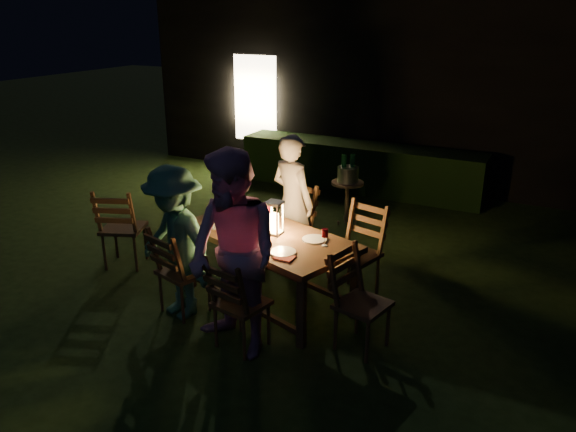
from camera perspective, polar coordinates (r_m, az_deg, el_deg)
The scene contains 29 objects.
garden_envelope at distance 11.66m, azimuth 14.02°, elevation 12.95°, with size 40.00×40.00×3.20m.
dining_table at distance 5.79m, azimuth -2.07°, elevation -2.53°, with size 2.06×1.46×0.78m.
chair_near_left at distance 5.85m, azimuth -10.63°, elevation -6.99°, with size 0.55×0.57×0.98m.
chair_near_right at distance 5.22m, azimuth -4.86°, elevation -10.34°, with size 0.51×0.54×0.97m.
chair_far_left at distance 6.73m, azimuth 0.15°, elevation -2.68°, with size 0.58×0.61×1.05m.
chair_far_right at distance 6.13m, azimuth 6.82°, elevation -5.25°, with size 0.58×0.60×1.05m.
chair_end at distance 5.23m, azimuth 7.35°, elevation -10.31°, with size 0.55×0.53×0.98m.
chair_spare at distance 7.05m, azimuth -16.32°, elevation -2.48°, with size 0.62×0.64×1.05m.
person_house_side at distance 6.59m, azimuth 0.46°, elevation 1.39°, with size 0.59×0.39×1.62m, color #F4DED0.
person_opp_right at distance 4.89m, azimuth -5.54°, elevation -4.02°, with size 0.91×0.71×1.87m, color #C386B6.
person_opp_left at distance 5.62m, azimuth -11.37°, elevation -2.71°, with size 1.01×0.58×1.57m, color #3A745C.
lantern at distance 5.70m, azimuth -1.39°, elevation -0.36°, with size 0.16×0.16×0.35m.
plate_far_left at distance 6.28m, azimuth -4.04°, elevation 0.11°, with size 0.25×0.25×0.01m, color white.
plate_near_left at distance 6.02m, azimuth -7.19°, elevation -0.91°, with size 0.25×0.25×0.01m, color white.
plate_far_right at distance 5.61m, azimuth 2.70°, elevation -2.38°, with size 0.25×0.25×0.01m, color white.
plate_near_right at distance 5.32m, azimuth -0.51°, elevation -3.66°, with size 0.25×0.25×0.01m, color white.
wineglass_a at distance 6.11m, azimuth -2.09°, elevation 0.38°, with size 0.06×0.06×0.18m, color #59070F, non-canonical shape.
wineglass_b at distance 6.18m, azimuth -7.47°, elevation 0.43°, with size 0.06×0.06×0.18m, color #59070F, non-canonical shape.
wineglass_c at distance 5.35m, azimuth -2.09°, elevation -2.60°, with size 0.06×0.06×0.18m, color #59070F, non-canonical shape.
wineglass_d at distance 5.45m, azimuth 3.75°, elevation -2.19°, with size 0.06×0.06×0.18m, color #59070F, non-canonical shape.
wineglass_e at distance 5.62m, azimuth -5.03°, elevation -1.53°, with size 0.06×0.06×0.18m, color silver, non-canonical shape.
bottle_table at distance 5.89m, azimuth -3.76°, elevation 0.09°, with size 0.07×0.07×0.28m, color #0F471E.
napkin_left at distance 5.67m, azimuth -5.48°, elevation -2.21°, with size 0.18×0.14×0.01m, color red.
napkin_right at distance 5.20m, azimuth -0.36°, elevation -4.25°, with size 0.18×0.14×0.01m, color red.
phone at distance 6.03m, azimuth -8.20°, elevation -0.96°, with size 0.14×0.07×0.01m, color black.
side_table at distance 8.10m, azimuth 6.05°, elevation 2.97°, with size 0.46×0.46×0.62m.
ice_bucket at distance 8.05m, azimuth 6.10°, elevation 4.22°, with size 0.30×0.30×0.22m, color #A5A8AD.
bottle_bucket_a at distance 8.02m, azimuth 5.68°, elevation 4.54°, with size 0.07×0.07×0.32m, color #0F471E.
bottle_bucket_b at distance 8.06m, azimuth 6.55°, elevation 4.58°, with size 0.07×0.07×0.32m, color #0F471E.
Camera 1 is at (2.64, -5.12, 2.94)m, focal length 35.00 mm.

